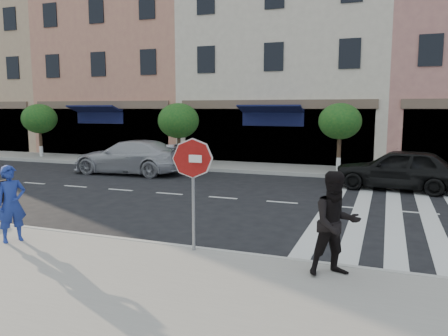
# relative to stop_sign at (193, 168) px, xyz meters

# --- Properties ---
(ground) EXTENTS (120.00, 120.00, 0.00)m
(ground) POSITION_rel_stop_sign_xyz_m (-1.52, 1.67, -1.79)
(ground) COLOR black
(ground) RESTS_ON ground
(sidewalk_near) EXTENTS (60.00, 4.50, 0.15)m
(sidewalk_near) POSITION_rel_stop_sign_xyz_m (-1.52, -2.08, -1.72)
(sidewalk_near) COLOR gray
(sidewalk_near) RESTS_ON ground
(sidewalk_far) EXTENTS (60.00, 3.00, 0.15)m
(sidewalk_far) POSITION_rel_stop_sign_xyz_m (-1.52, 12.67, -1.72)
(sidewalk_far) COLOR gray
(sidewalk_far) RESTS_ON ground
(building_west_far) EXTENTS (12.00, 9.00, 12.00)m
(building_west_far) POSITION_rel_stop_sign_xyz_m (-23.52, 18.67, 4.21)
(building_west_far) COLOR tan
(building_west_far) RESTS_ON ground
(building_west_mid) EXTENTS (10.00, 9.00, 14.00)m
(building_west_mid) POSITION_rel_stop_sign_xyz_m (-12.52, 18.67, 5.21)
(building_west_mid) COLOR tan
(building_west_mid) RESTS_ON ground
(building_centre) EXTENTS (11.00, 9.00, 11.00)m
(building_centre) POSITION_rel_stop_sign_xyz_m (-2.02, 18.67, 3.71)
(building_centre) COLOR beige
(building_centre) RESTS_ON ground
(street_tree_wa) EXTENTS (2.00, 2.00, 3.05)m
(street_tree_wa) POSITION_rel_stop_sign_xyz_m (-15.52, 12.47, 0.54)
(street_tree_wa) COLOR #473323
(street_tree_wa) RESTS_ON sidewalk_far
(street_tree_wb) EXTENTS (2.10, 2.10, 3.06)m
(street_tree_wb) POSITION_rel_stop_sign_xyz_m (-6.52, 12.47, 0.52)
(street_tree_wb) COLOR #473323
(street_tree_wb) RESTS_ON sidewalk_far
(street_tree_c) EXTENTS (1.90, 1.90, 3.04)m
(street_tree_c) POSITION_rel_stop_sign_xyz_m (1.48, 12.47, 0.56)
(street_tree_c) COLOR #473323
(street_tree_c) RESTS_ON sidewalk_far
(stop_sign) EXTENTS (0.79, 0.11, 2.23)m
(stop_sign) POSITION_rel_stop_sign_xyz_m (0.00, 0.00, 0.00)
(stop_sign) COLOR gray
(stop_sign) RESTS_ON sidewalk_near
(photographer) EXTENTS (0.63, 0.71, 1.62)m
(photographer) POSITION_rel_stop_sign_xyz_m (-3.83, -0.80, -0.83)
(photographer) COLOR navy
(photographer) RESTS_ON sidewalk_near
(walker) EXTENTS (1.08, 1.02, 1.77)m
(walker) POSITION_rel_stop_sign_xyz_m (2.77, -0.33, -0.76)
(walker) COLOR black
(walker) RESTS_ON sidewalk_near
(car_far_left) EXTENTS (5.33, 2.31, 1.53)m
(car_far_left) POSITION_rel_stop_sign_xyz_m (-7.40, 9.27, -1.03)
(car_far_left) COLOR #A8A7AC
(car_far_left) RESTS_ON ground
(car_far_mid) EXTENTS (4.65, 2.28, 1.53)m
(car_far_mid) POSITION_rel_stop_sign_xyz_m (3.94, 9.27, -1.03)
(car_far_mid) COLOR black
(car_far_mid) RESTS_ON ground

